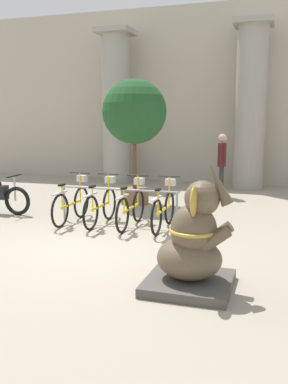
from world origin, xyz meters
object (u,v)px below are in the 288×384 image
(bicycle_0, at_px, (72,203))
(elephant_statue, at_px, (193,246))
(bicycle_3, at_px, (164,209))
(bicycle_2, at_px, (131,207))
(potted_tree, at_px, (134,116))
(person_pedestrian, at_px, (222,159))
(bicycle_1, at_px, (101,205))

(bicycle_0, relative_size, elephant_statue, 1.00)
(bicycle_0, relative_size, bicycle_3, 1.00)
(bicycle_2, height_order, potted_tree, potted_tree)
(elephant_statue, distance_m, potted_tree, 6.05)
(bicycle_2, bearing_deg, elephant_statue, -56.82)
(bicycle_0, height_order, person_pedestrian, person_pedestrian)
(bicycle_2, distance_m, person_pedestrian, 4.33)
(person_pedestrian, bearing_deg, bicycle_2, -107.46)
(bicycle_1, relative_size, bicycle_3, 1.00)
(bicycle_0, distance_m, potted_tree, 3.07)
(bicycle_3, bearing_deg, person_pedestrian, 81.52)
(bicycle_1, bearing_deg, elephant_statue, -48.33)
(bicycle_0, distance_m, person_pedestrian, 4.91)
(bicycle_3, bearing_deg, potted_tree, 121.60)
(bicycle_0, height_order, potted_tree, potted_tree)
(bicycle_0, bearing_deg, bicycle_3, 1.06)
(bicycle_0, distance_m, bicycle_2, 1.36)
(bicycle_2, bearing_deg, bicycle_0, 179.90)
(bicycle_1, relative_size, person_pedestrian, 0.94)
(bicycle_3, bearing_deg, bicycle_0, -178.94)
(bicycle_2, distance_m, potted_tree, 3.10)
(bicycle_1, bearing_deg, potted_tree, 91.51)
(bicycle_0, xyz_separation_m, bicycle_2, (1.36, -0.00, 0.00))
(bicycle_1, height_order, bicycle_3, same)
(bicycle_3, distance_m, potted_tree, 3.30)
(bicycle_0, height_order, bicycle_1, same)
(bicycle_0, relative_size, bicycle_1, 1.00)
(bicycle_3, distance_m, elephant_statue, 3.11)
(bicycle_0, xyz_separation_m, potted_tree, (0.62, 2.35, 1.87))
(bicycle_3, xyz_separation_m, elephant_statue, (1.17, -2.88, 0.16))
(bicycle_1, height_order, elephant_statue, elephant_statue)
(potted_tree, bearing_deg, bicycle_0, -104.75)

